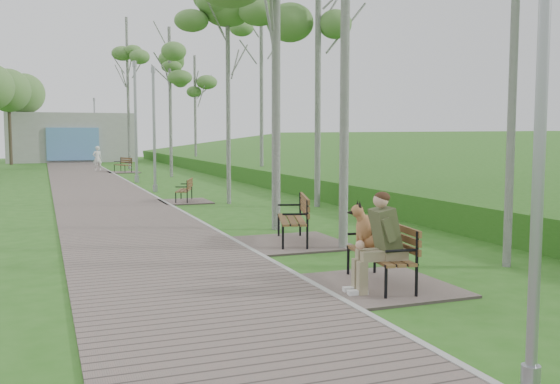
{
  "coord_description": "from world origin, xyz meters",
  "views": [
    {
      "loc": [
        -3.79,
        -4.01,
        2.31
      ],
      "look_at": [
        0.43,
        7.07,
        1.2
      ],
      "focal_mm": 40.0,
      "sensor_mm": 36.0,
      "label": 1
    }
  ],
  "objects": [
    {
      "name": "walkway",
      "position": [
        -1.75,
        21.5,
        0.02
      ],
      "size": [
        3.5,
        67.0,
        0.04
      ],
      "primitive_type": "cube",
      "color": "#6B5D57",
      "rests_on": "ground"
    },
    {
      "name": "kerb",
      "position": [
        0.0,
        21.5,
        0.03
      ],
      "size": [
        0.1,
        67.0,
        0.05
      ],
      "primitive_type": "cube",
      "color": "#999993",
      "rests_on": "ground"
    },
    {
      "name": "embankment",
      "position": [
        12.0,
        20.0,
        0.0
      ],
      "size": [
        14.0,
        70.0,
        1.6
      ],
      "primitive_type": "cube",
      "color": "#3E7528",
      "rests_on": "ground"
    },
    {
      "name": "building_north",
      "position": [
        -1.5,
        50.97,
        1.99
      ],
      "size": [
        10.0,
        5.2,
        4.0
      ],
      "color": "#9E9E99",
      "rests_on": "ground"
    },
    {
      "name": "bench_main",
      "position": [
        0.85,
        4.04,
        0.48
      ],
      "size": [
        1.96,
        2.18,
        1.71
      ],
      "color": "#6B5D57",
      "rests_on": "ground"
    },
    {
      "name": "bench_second",
      "position": [
        1.06,
        7.99,
        0.24
      ],
      "size": [
        2.07,
        2.3,
        1.27
      ],
      "color": "#6B5D57",
      "rests_on": "ground"
    },
    {
      "name": "bench_third",
      "position": [
        0.64,
        16.74,
        0.18
      ],
      "size": [
        1.61,
        1.79,
        0.99
      ],
      "color": "#6B5D57",
      "rests_on": "ground"
    },
    {
      "name": "bench_far",
      "position": [
        0.67,
        34.07,
        0.21
      ],
      "size": [
        1.81,
        2.01,
        1.11
      ],
      "color": "#6B5D57",
      "rests_on": "ground"
    },
    {
      "name": "lamp_post_near",
      "position": [
        0.21,
        0.22,
        2.08
      ],
      "size": [
        0.17,
        0.17,
        4.44
      ],
      "color": "gray",
      "rests_on": "ground"
    },
    {
      "name": "lamp_post_second",
      "position": [
        0.36,
        20.84,
        2.3
      ],
      "size": [
        0.19,
        0.19,
        4.92
      ],
      "color": "gray",
      "rests_on": "ground"
    },
    {
      "name": "lamp_post_third",
      "position": [
        0.37,
        26.08,
        2.67
      ],
      "size": [
        0.22,
        0.22,
        5.71
      ],
      "color": "gray",
      "rests_on": "ground"
    },
    {
      "name": "lamp_post_far",
      "position": [
        0.44,
        51.38,
        2.49
      ],
      "size": [
        0.21,
        0.21,
        5.34
      ],
      "color": "gray",
      "rests_on": "ground"
    },
    {
      "name": "pedestrian_near",
      "position": [
        -0.62,
        36.32,
        0.78
      ],
      "size": [
        0.64,
        0.5,
        1.55
      ],
      "primitive_type": "imported",
      "rotation": [
        0.0,
        0.0,
        3.38
      ],
      "color": "silver",
      "rests_on": "ground"
    },
    {
      "name": "birch_mid_c",
      "position": [
        1.94,
        15.78,
        5.68
      ],
      "size": [
        2.41,
        2.41,
        7.24
      ],
      "color": "silver",
      "rests_on": "ground"
    },
    {
      "name": "birch_far_a",
      "position": [
        5.59,
        22.99,
        7.65
      ],
      "size": [
        2.49,
        2.49,
        9.75
      ],
      "color": "silver",
      "rests_on": "ground"
    },
    {
      "name": "birch_far_b",
      "position": [
        2.65,
        29.31,
        6.47
      ],
      "size": [
        2.29,
        2.29,
        8.24
      ],
      "color": "silver",
      "rests_on": "ground"
    },
    {
      "name": "birch_far_c",
      "position": [
        5.64,
        36.35,
        6.03
      ],
      "size": [
        2.4,
        2.4,
        7.68
      ],
      "color": "silver",
      "rests_on": "ground"
    },
    {
      "name": "birch_distant_a",
      "position": [
        1.52,
        37.63,
        7.98
      ],
      "size": [
        2.59,
        2.59,
        10.17
      ],
      "color": "silver",
      "rests_on": "ground"
    }
  ]
}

